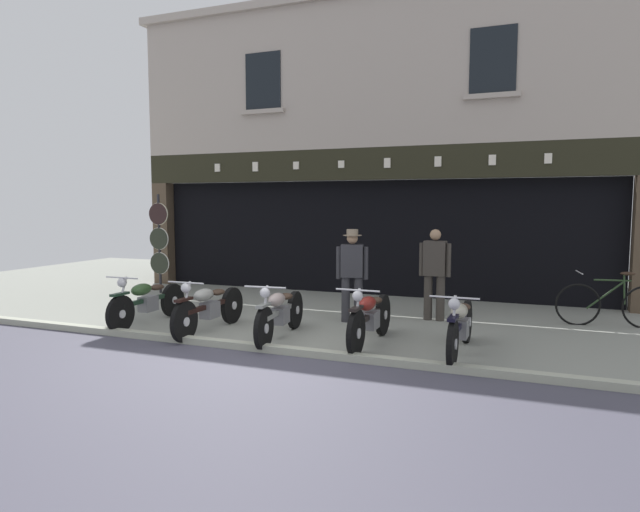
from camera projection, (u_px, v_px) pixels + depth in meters
The scene contains 13 objects.
ground at pixel (223, 376), 6.66m from camera, with size 23.43×22.00×0.18m.
shop_facade at pixel (386, 215), 13.88m from camera, with size 11.73×4.42×6.71m.
motorcycle_left at pixel (147, 300), 9.34m from camera, with size 0.62×1.98×0.89m.
motorcycle_center_left at pixel (209, 307), 8.73m from camera, with size 0.62×2.04×0.91m.
motorcycle_center at pixel (280, 312), 8.32m from camera, with size 0.62×2.03×0.91m.
motorcycle_center_right at pixel (370, 317), 7.94m from camera, with size 0.62×1.98×0.92m.
motorcycle_right at pixel (460, 325), 7.44m from camera, with size 0.62×2.03×0.91m.
salesman_left at pixel (352, 271), 9.47m from camera, with size 0.55×0.33×1.63m.
shopkeeper_center at pixel (435, 270), 9.61m from camera, with size 0.56×0.25×1.62m.
tyre_sign_pole at pixel (159, 239), 12.58m from camera, with size 0.52×0.06×2.29m.
advert_board_near at pixel (507, 219), 11.33m from camera, with size 0.78×0.03×1.07m.
advert_board_far at pixel (555, 221), 11.00m from camera, with size 0.67×0.03×0.95m.
leaning_bicycle at pixel (612, 304), 9.16m from camera, with size 1.76×0.50×0.96m.
Camera 1 is at (3.46, -6.60, 2.06)m, focal length 30.53 mm.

